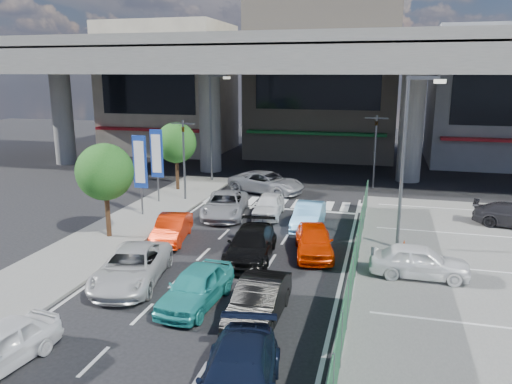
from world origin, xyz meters
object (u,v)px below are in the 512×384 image
(street_lamp_left, at_px, (213,119))
(taxi_teal_mid, at_px, (196,287))
(tree_far, at_px, (176,143))
(parked_sedan_white, at_px, (419,261))
(minivan_navy_back, at_px, (238,380))
(traffic_cone, at_px, (404,247))
(tree_near, at_px, (105,172))
(taxi_orange_right, at_px, (314,241))
(hatch_black_mid_right, at_px, (259,301))
(sedan_black_mid, at_px, (251,244))
(traffic_light_left, at_px, (183,140))
(traffic_light_right, at_px, (376,133))
(kei_truck_front_right, at_px, (309,216))
(crossing_wagon_silver, at_px, (267,182))
(taxi_orange_left, at_px, (172,228))
(sedan_white_front_mid, at_px, (269,205))
(sedan_white_mid_left, at_px, (132,267))
(signboard_far, at_px, (157,156))
(signboard_near, at_px, (140,164))
(wagon_silver_front_left, at_px, (225,205))

(street_lamp_left, xyz_separation_m, taxi_teal_mid, (6.27, -19.84, -4.08))
(tree_far, relative_size, parked_sedan_white, 1.22)
(minivan_navy_back, xyz_separation_m, traffic_cone, (4.29, 11.95, -0.28))
(street_lamp_left, height_order, tree_near, street_lamp_left)
(taxi_orange_right, bearing_deg, minivan_navy_back, -103.34)
(hatch_black_mid_right, relative_size, traffic_cone, 6.03)
(tree_near, height_order, hatch_black_mid_right, tree_near)
(taxi_teal_mid, distance_m, parked_sedan_white, 9.04)
(tree_far, height_order, sedan_black_mid, tree_far)
(traffic_light_left, xyz_separation_m, hatch_black_mid_right, (8.60, -14.41, -3.25))
(traffic_light_right, bearing_deg, kei_truck_front_right, -105.86)
(taxi_orange_right, relative_size, crossing_wagon_silver, 0.77)
(traffic_cone, bearing_deg, traffic_light_left, 153.15)
(traffic_light_left, relative_size, traffic_light_right, 1.00)
(hatch_black_mid_right, height_order, taxi_orange_right, same)
(taxi_orange_left, relative_size, traffic_cone, 5.60)
(street_lamp_left, height_order, sedan_white_front_mid, street_lamp_left)
(traffic_light_right, height_order, taxi_orange_left, traffic_light_right)
(taxi_orange_left, relative_size, parked_sedan_white, 0.99)
(sedan_white_mid_left, xyz_separation_m, sedan_black_mid, (3.85, 3.73, 0.00))
(signboard_far, bearing_deg, tree_far, 93.26)
(sedan_white_front_mid, xyz_separation_m, parked_sedan_white, (7.91, -7.16, 0.08))
(tree_far, relative_size, kei_truck_front_right, 1.19)
(minivan_navy_back, relative_size, sedan_white_mid_left, 0.96)
(tree_far, relative_size, hatch_black_mid_right, 1.15)
(tree_near, distance_m, sedan_black_mid, 8.19)
(tree_near, xyz_separation_m, taxi_orange_right, (10.30, 0.22, -2.70))
(street_lamp_left, distance_m, kei_truck_front_right, 13.75)
(signboard_far, bearing_deg, sedan_white_mid_left, -69.36)
(sedan_black_mid, distance_m, sedan_white_front_mid, 6.87)
(street_lamp_left, distance_m, hatch_black_mid_right, 22.57)
(hatch_black_mid_right, bearing_deg, signboard_near, 132.90)
(sedan_black_mid, bearing_deg, signboard_far, 130.42)
(parked_sedan_white, bearing_deg, minivan_navy_back, 152.53)
(minivan_navy_back, xyz_separation_m, kei_truck_front_right, (-0.54, 15.00, -0.02))
(signboard_near, height_order, traffic_cone, signboard_near)
(minivan_navy_back, xyz_separation_m, sedan_black_mid, (-2.32, 9.77, 0.00))
(crossing_wagon_silver, distance_m, parked_sedan_white, 15.84)
(traffic_light_right, distance_m, minivan_navy_back, 26.09)
(wagon_silver_front_left, bearing_deg, tree_near, -139.80)
(taxi_orange_left, bearing_deg, tree_near, 176.68)
(sedan_white_mid_left, bearing_deg, minivan_navy_back, -55.02)
(hatch_black_mid_right, bearing_deg, signboard_far, 126.92)
(traffic_light_left, distance_m, signboard_far, 1.93)
(sedan_white_mid_left, bearing_deg, traffic_cone, 18.82)
(tree_near, relative_size, traffic_cone, 6.91)
(signboard_far, height_order, taxi_orange_right, signboard_far)
(traffic_light_right, distance_m, street_lamp_left, 11.90)
(taxi_orange_left, height_order, wagon_silver_front_left, wagon_silver_front_left)
(taxi_orange_left, relative_size, sedan_white_front_mid, 1.02)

